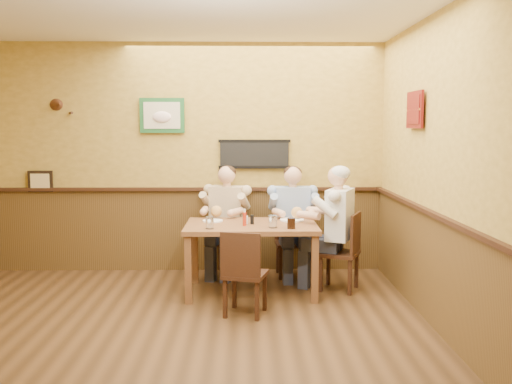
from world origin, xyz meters
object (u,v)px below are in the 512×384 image
at_px(chair_back_left, 228,240).
at_px(chair_near_side, 245,272).
at_px(salt_shaker, 246,220).
at_px(hot_sauce_bottle, 245,218).
at_px(diner_blue_polo, 292,227).
at_px(dining_table, 251,232).
at_px(pepper_shaker, 252,220).
at_px(diner_tan_shirt, 228,226).
at_px(water_glass_left, 210,223).
at_px(diner_white_elder, 339,235).
at_px(water_glass_mid, 273,222).
at_px(chair_back_right, 292,242).
at_px(chair_right_end, 339,251).
at_px(cola_tumbler, 291,223).

xyz_separation_m(chair_back_left, chair_near_side, (0.21, -1.49, -0.00)).
bearing_deg(chair_near_side, salt_shaker, -75.67).
height_order(chair_back_left, hot_sauce_bottle, hot_sauce_bottle).
bearing_deg(hot_sauce_bottle, salt_shaker, 80.18).
bearing_deg(diner_blue_polo, dining_table, -129.37).
xyz_separation_m(chair_back_left, pepper_shaker, (0.29, -0.77, 0.38)).
bearing_deg(diner_tan_shirt, water_glass_left, -81.52).
relative_size(diner_white_elder, hot_sauce_bottle, 7.66).
bearing_deg(water_glass_left, water_glass_mid, 4.02).
height_order(chair_back_right, diner_blue_polo, diner_blue_polo).
relative_size(chair_back_right, chair_right_end, 0.97).
relative_size(chair_right_end, diner_blue_polo, 0.72).
bearing_deg(chair_near_side, dining_table, -79.66).
relative_size(chair_back_left, water_glass_left, 6.69).
distance_m(water_glass_left, hot_sauce_bottle, 0.40).
bearing_deg(diner_blue_polo, chair_back_right, 0.00).
relative_size(chair_right_end, hot_sauce_bottle, 5.36).
distance_m(water_glass_mid, cola_tumbler, 0.19).
bearing_deg(diner_tan_shirt, pepper_shaker, -52.95).
relative_size(dining_table, chair_back_right, 1.68).
bearing_deg(hot_sauce_bottle, dining_table, 56.45).
height_order(chair_near_side, diner_blue_polo, diner_blue_polo).
bearing_deg(hot_sauce_bottle, water_glass_mid, -23.26).
bearing_deg(diner_white_elder, chair_near_side, -28.40).
relative_size(chair_back_left, diner_blue_polo, 0.70).
bearing_deg(water_glass_left, chair_back_right, 45.52).
bearing_deg(diner_blue_polo, diner_white_elder, -54.04).
height_order(chair_right_end, diner_blue_polo, diner_blue_polo).
bearing_deg(chair_back_left, diner_white_elder, -12.29).
bearing_deg(chair_back_left, diner_blue_polo, 9.36).
distance_m(chair_near_side, diner_blue_polo, 1.51).
distance_m(dining_table, water_glass_mid, 0.36).
bearing_deg(chair_right_end, water_glass_left, -52.26).
xyz_separation_m(chair_near_side, cola_tumbler, (0.47, 0.44, 0.39)).
xyz_separation_m(chair_back_right, diner_tan_shirt, (-0.77, 0.10, 0.18)).
relative_size(dining_table, diner_blue_polo, 1.18).
bearing_deg(chair_right_end, chair_back_right, -117.98).
bearing_deg(hot_sauce_bottle, chair_right_end, 9.95).
distance_m(chair_right_end, diner_tan_shirt, 1.43).
relative_size(water_glass_left, cola_tumbler, 1.13).
relative_size(chair_back_left, salt_shaker, 9.82).
distance_m(chair_right_end, salt_shaker, 1.08).
bearing_deg(hot_sauce_bottle, chair_near_side, -89.36).
bearing_deg(chair_back_right, pepper_shaker, -128.35).
xyz_separation_m(dining_table, water_glass_mid, (0.22, -0.23, 0.16)).
bearing_deg(salt_shaker, water_glass_left, -142.40).
bearing_deg(diner_tan_shirt, hot_sauce_bottle, -59.94).
relative_size(chair_back_right, hot_sauce_bottle, 5.20).
relative_size(diner_blue_polo, water_glass_mid, 9.18).
bearing_deg(salt_shaker, chair_near_side, -91.05).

